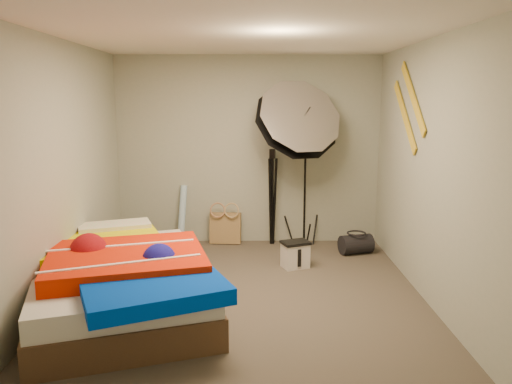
{
  "coord_description": "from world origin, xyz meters",
  "views": [
    {
      "loc": [
        0.09,
        -4.66,
        1.94
      ],
      "look_at": [
        0.1,
        0.6,
        0.95
      ],
      "focal_mm": 35.0,
      "sensor_mm": 36.0,
      "label": 1
    }
  ],
  "objects_px": {
    "tote_bag": "(225,228)",
    "camera_case": "(295,255)",
    "duffel_bag": "(356,244)",
    "bed": "(121,279)",
    "wrapping_roll": "(182,215)",
    "camera_tripod": "(272,190)",
    "photo_umbrella": "(296,123)"
  },
  "relations": [
    {
      "from": "wrapping_roll",
      "to": "bed",
      "type": "height_order",
      "value": "wrapping_roll"
    },
    {
      "from": "tote_bag",
      "to": "photo_umbrella",
      "type": "bearing_deg",
      "value": -14.41
    },
    {
      "from": "wrapping_roll",
      "to": "photo_umbrella",
      "type": "xyz_separation_m",
      "value": [
        1.5,
        -0.31,
        1.25
      ]
    },
    {
      "from": "duffel_bag",
      "to": "bed",
      "type": "bearing_deg",
      "value": -161.11
    },
    {
      "from": "wrapping_roll",
      "to": "camera_tripod",
      "type": "height_order",
      "value": "camera_tripod"
    },
    {
      "from": "tote_bag",
      "to": "duffel_bag",
      "type": "relative_size",
      "value": 1.04
    },
    {
      "from": "duffel_bag",
      "to": "camera_tripod",
      "type": "height_order",
      "value": "camera_tripod"
    },
    {
      "from": "camera_case",
      "to": "camera_tripod",
      "type": "xyz_separation_m",
      "value": [
        -0.24,
        0.97,
        0.59
      ]
    },
    {
      "from": "tote_bag",
      "to": "bed",
      "type": "distance_m",
      "value": 2.38
    },
    {
      "from": "wrapping_roll",
      "to": "bed",
      "type": "xyz_separation_m",
      "value": [
        -0.24,
        -2.23,
        -0.08
      ]
    },
    {
      "from": "tote_bag",
      "to": "duffel_bag",
      "type": "distance_m",
      "value": 1.75
    },
    {
      "from": "wrapping_roll",
      "to": "camera_tripod",
      "type": "xyz_separation_m",
      "value": [
        1.21,
        -0.03,
        0.34
      ]
    },
    {
      "from": "tote_bag",
      "to": "camera_case",
      "type": "distance_m",
      "value": 1.33
    },
    {
      "from": "duffel_bag",
      "to": "bed",
      "type": "height_order",
      "value": "bed"
    },
    {
      "from": "camera_tripod",
      "to": "tote_bag",
      "type": "bearing_deg",
      "value": 176.93
    },
    {
      "from": "camera_case",
      "to": "wrapping_roll",
      "type": "bearing_deg",
      "value": 123.81
    },
    {
      "from": "photo_umbrella",
      "to": "camera_tripod",
      "type": "bearing_deg",
      "value": 136.4
    },
    {
      "from": "tote_bag",
      "to": "wrapping_roll",
      "type": "bearing_deg",
      "value": -175.92
    },
    {
      "from": "duffel_bag",
      "to": "camera_tripod",
      "type": "distance_m",
      "value": 1.3
    },
    {
      "from": "wrapping_roll",
      "to": "camera_tripod",
      "type": "distance_m",
      "value": 1.26
    },
    {
      "from": "photo_umbrella",
      "to": "camera_tripod",
      "type": "xyz_separation_m",
      "value": [
        -0.29,
        0.27,
        -0.91
      ]
    },
    {
      "from": "tote_bag",
      "to": "camera_case",
      "type": "bearing_deg",
      "value": -45.01
    },
    {
      "from": "camera_case",
      "to": "photo_umbrella",
      "type": "height_order",
      "value": "photo_umbrella"
    },
    {
      "from": "photo_umbrella",
      "to": "duffel_bag",
      "type": "bearing_deg",
      "value": -12.97
    },
    {
      "from": "photo_umbrella",
      "to": "camera_tripod",
      "type": "relative_size",
      "value": 1.78
    },
    {
      "from": "duffel_bag",
      "to": "photo_umbrella",
      "type": "height_order",
      "value": "photo_umbrella"
    },
    {
      "from": "tote_bag",
      "to": "camera_case",
      "type": "relative_size",
      "value": 1.45
    },
    {
      "from": "camera_case",
      "to": "duffel_bag",
      "type": "height_order",
      "value": "camera_case"
    },
    {
      "from": "camera_case",
      "to": "camera_tripod",
      "type": "bearing_deg",
      "value": 82.31
    },
    {
      "from": "duffel_bag",
      "to": "tote_bag",
      "type": "bearing_deg",
      "value": 147.98
    },
    {
      "from": "camera_case",
      "to": "photo_umbrella",
      "type": "xyz_separation_m",
      "value": [
        0.05,
        0.7,
        1.5
      ]
    },
    {
      "from": "wrapping_roll",
      "to": "duffel_bag",
      "type": "bearing_deg",
      "value": -12.03
    }
  ]
}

